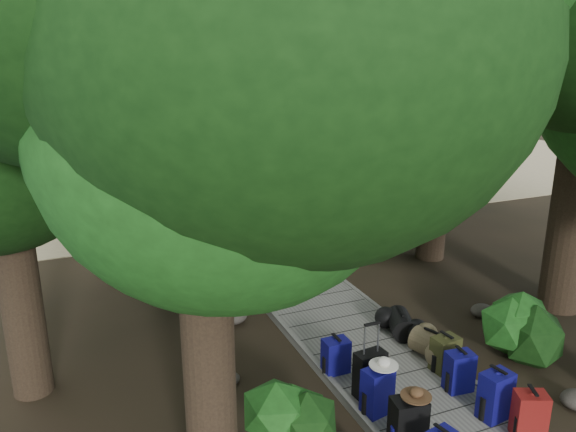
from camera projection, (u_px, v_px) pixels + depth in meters
name	position (u px, v px, depth m)	size (l,w,h in m)	color
ground	(323.00, 313.00, 10.64)	(120.00, 120.00, 0.00)	#302418
sand_beach	(164.00, 161.00, 24.78)	(40.00, 22.00, 0.02)	tan
boardwalk	(301.00, 290.00, 11.50)	(2.00, 12.00, 0.12)	gray
backpack_left_b	(408.00, 422.00, 6.76)	(0.41, 0.29, 0.76)	black
backpack_left_c	(377.00, 389.00, 7.45)	(0.39, 0.28, 0.72)	navy
backpack_left_d	(336.00, 354.00, 8.42)	(0.38, 0.28, 0.58)	navy
backpack_right_a	(530.00, 413.00, 6.98)	(0.38, 0.27, 0.69)	maroon
backpack_right_b	(496.00, 393.00, 7.35)	(0.41, 0.28, 0.73)	navy
backpack_right_c	(459.00, 369.00, 7.96)	(0.38, 0.27, 0.65)	navy
backpack_right_d	(445.00, 352.00, 8.47)	(0.39, 0.28, 0.60)	#3E3D1A
duffel_right_khaki	(432.00, 344.00, 8.86)	(0.42, 0.62, 0.42)	brown
duffel_right_black	(401.00, 324.00, 9.54)	(0.40, 0.64, 0.40)	black
suitcase_on_boardwalk	(370.00, 374.00, 7.83)	(0.43, 0.24, 0.67)	black
lone_suitcase_on_sand	(224.00, 197.00, 17.58)	(0.40, 0.23, 0.63)	black
hat_brown	(416.00, 392.00, 6.60)	(0.37, 0.37, 0.11)	#51351E
hat_white	(384.00, 361.00, 7.32)	(0.39, 0.39, 0.13)	silver
kayak	(114.00, 197.00, 18.20)	(0.72, 3.31, 0.33)	red
sun_lounger	(281.00, 172.00, 21.05)	(0.67, 2.08, 0.67)	silver
tree_right_c	(445.00, 50.00, 12.10)	(5.52, 5.52, 9.55)	black
tree_right_d	(427.00, 21.00, 15.00)	(6.02, 6.02, 11.04)	black
tree_right_e	(357.00, 52.00, 17.29)	(5.21, 5.21, 9.37)	black
tree_right_f	(373.00, 48.00, 20.45)	(5.39, 5.39, 9.62)	black
tree_left_a	(199.00, 149.00, 5.19)	(4.71, 4.71, 7.85)	black
tree_left_c	(104.00, 108.00, 11.06)	(4.23, 4.23, 7.36)	black
tree_back_a	(118.00, 44.00, 21.26)	(5.73, 5.73, 9.91)	black
tree_back_b	(192.00, 51.00, 23.66)	(5.25, 5.25, 9.38)	black
tree_back_c	(267.00, 52.00, 24.65)	(5.16, 5.16, 9.29)	black
tree_back_d	(8.00, 69.00, 20.19)	(4.90, 4.90, 8.17)	black
palm_right_a	(309.00, 73.00, 16.23)	(4.84, 4.84, 8.25)	#164513
palm_right_b	(315.00, 61.00, 21.61)	(4.50, 4.50, 8.69)	#164513
palm_right_c	(240.00, 75.00, 21.55)	(4.79, 4.79, 7.61)	#164513
palm_left_a	(44.00, 99.00, 14.16)	(4.50, 4.50, 7.16)	#164513
rock_left_b	(230.00, 379.00, 8.37)	(0.31, 0.28, 0.17)	#4C473F
rock_left_c	(233.00, 316.00, 10.21)	(0.53, 0.47, 0.29)	#4C473F
rock_left_d	(181.00, 268.00, 12.60)	(0.30, 0.27, 0.16)	#4C473F
rock_right_a	(576.00, 400.00, 7.82)	(0.44, 0.40, 0.24)	#4C473F
rock_right_b	(482.00, 311.00, 10.47)	(0.43, 0.39, 0.24)	#4C473F
rock_right_c	(354.00, 260.00, 13.03)	(0.31, 0.28, 0.17)	#4C473F
rock_right_d	(358.00, 231.00, 14.99)	(0.48, 0.43, 0.26)	#4C473F
shrub_left_a	(291.00, 422.00, 6.78)	(1.09, 1.09, 0.98)	#1A4B16
shrub_left_b	(196.00, 286.00, 10.81)	(0.93, 0.93, 0.84)	#1A4B16
shrub_left_c	(132.00, 238.00, 13.14)	(1.19, 1.19, 1.08)	#1A4B16
shrub_right_a	(519.00, 327.00, 9.05)	(1.11, 1.11, 1.00)	#1A4B16
shrub_right_b	(384.00, 234.00, 13.28)	(1.33, 1.33, 1.20)	#1A4B16
shrub_right_c	(309.00, 206.00, 16.28)	(0.96, 0.96, 0.86)	#1A4B16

